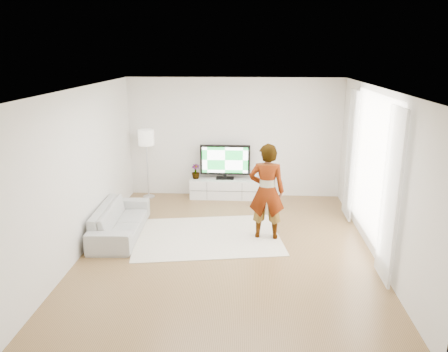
# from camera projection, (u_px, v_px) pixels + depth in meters

# --- Properties ---
(floor) EXTENTS (6.00, 6.00, 0.00)m
(floor) POSITION_uv_depth(u_px,v_px,m) (228.00, 248.00, 7.77)
(floor) COLOR olive
(floor) RESTS_ON ground
(ceiling) EXTENTS (6.00, 6.00, 0.00)m
(ceiling) POSITION_uv_depth(u_px,v_px,m) (228.00, 88.00, 7.00)
(ceiling) COLOR white
(ceiling) RESTS_ON wall_back
(wall_left) EXTENTS (0.02, 6.00, 2.80)m
(wall_left) POSITION_uv_depth(u_px,v_px,m) (84.00, 170.00, 7.53)
(wall_left) COLOR silver
(wall_left) RESTS_ON floor
(wall_right) EXTENTS (0.02, 6.00, 2.80)m
(wall_right) POSITION_uv_depth(u_px,v_px,m) (378.00, 175.00, 7.24)
(wall_right) COLOR silver
(wall_right) RESTS_ON floor
(wall_back) EXTENTS (5.00, 0.02, 2.80)m
(wall_back) POSITION_uv_depth(u_px,v_px,m) (234.00, 138.00, 10.26)
(wall_back) COLOR silver
(wall_back) RESTS_ON floor
(wall_front) EXTENTS (5.00, 0.02, 2.80)m
(wall_front) POSITION_uv_depth(u_px,v_px,m) (214.00, 250.00, 4.51)
(wall_front) COLOR silver
(wall_front) RESTS_ON floor
(window) EXTENTS (0.01, 2.60, 2.50)m
(window) POSITION_uv_depth(u_px,v_px,m) (373.00, 167.00, 7.52)
(window) COLOR white
(window) RESTS_ON wall_right
(curtain_near) EXTENTS (0.04, 0.70, 2.60)m
(curtain_near) POSITION_uv_depth(u_px,v_px,m) (390.00, 197.00, 6.31)
(curtain_near) COLOR white
(curtain_near) RESTS_ON floor
(curtain_far) EXTENTS (0.04, 0.70, 2.60)m
(curtain_far) POSITION_uv_depth(u_px,v_px,m) (351.00, 155.00, 8.80)
(curtain_far) COLOR white
(curtain_far) RESTS_ON floor
(media_console) EXTENTS (1.64, 0.47, 0.46)m
(media_console) POSITION_uv_depth(u_px,v_px,m) (225.00, 188.00, 10.37)
(media_console) COLOR silver
(media_console) RESTS_ON floor
(television) EXTENTS (1.17, 0.23, 0.82)m
(television) POSITION_uv_depth(u_px,v_px,m) (225.00, 161.00, 10.21)
(television) COLOR black
(television) RESTS_ON media_console
(game_console) EXTENTS (0.08, 0.18, 0.23)m
(game_console) POSITION_uv_depth(u_px,v_px,m) (255.00, 175.00, 10.24)
(game_console) COLOR white
(game_console) RESTS_ON media_console
(potted_plant) EXTENTS (0.20, 0.20, 0.35)m
(potted_plant) POSITION_uv_depth(u_px,v_px,m) (196.00, 171.00, 10.30)
(potted_plant) COLOR #3F7238
(potted_plant) RESTS_ON media_console
(rug) EXTENTS (2.98, 2.35, 0.01)m
(rug) POSITION_uv_depth(u_px,v_px,m) (207.00, 236.00, 8.24)
(rug) COLOR beige
(rug) RESTS_ON floor
(player) EXTENTS (0.68, 0.47, 1.79)m
(player) POSITION_uv_depth(u_px,v_px,m) (267.00, 191.00, 7.96)
(player) COLOR #334772
(player) RESTS_ON rug
(sofa) EXTENTS (0.87, 2.02, 0.58)m
(sofa) POSITION_uv_depth(u_px,v_px,m) (120.00, 220.00, 8.25)
(sofa) COLOR #B1B1AC
(sofa) RESTS_ON floor
(floor_lamp) EXTENTS (0.36, 0.36, 1.62)m
(floor_lamp) POSITION_uv_depth(u_px,v_px,m) (146.00, 141.00, 10.10)
(floor_lamp) COLOR silver
(floor_lamp) RESTS_ON floor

